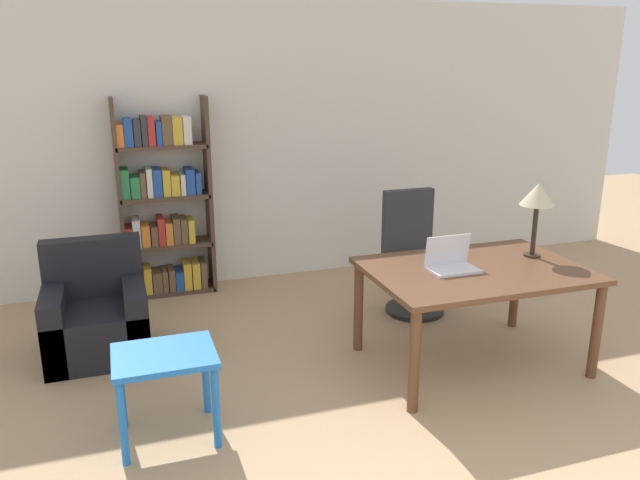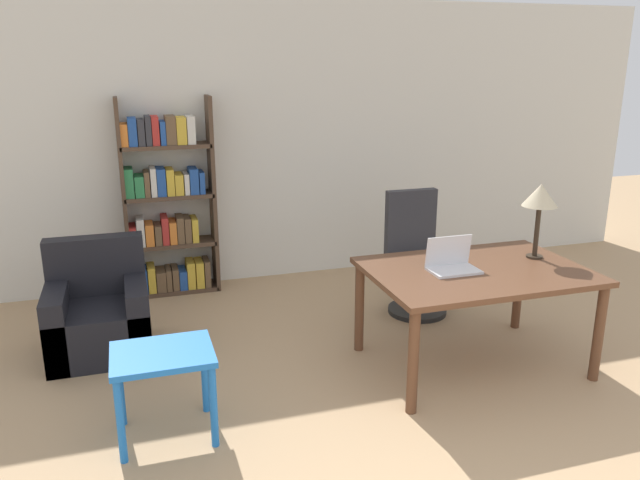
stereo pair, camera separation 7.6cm
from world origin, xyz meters
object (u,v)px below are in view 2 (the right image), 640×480
laptop (452,263)px  table_lamp (540,198)px  side_table_blue (163,367)px  office_chair (415,258)px  desk (476,280)px  armchair (99,317)px  bookshelf (167,207)px

laptop → table_lamp: bearing=6.1°
table_lamp → side_table_blue: bearing=-172.6°
laptop → office_chair: size_ratio=0.32×
desk → table_lamp: (0.54, 0.10, 0.54)m
office_chair → armchair: size_ratio=1.26×
laptop → side_table_blue: size_ratio=0.59×
laptop → armchair: bearing=157.0°
table_lamp → bookshelf: bookshelf is taller
desk → bookshelf: 2.92m
laptop → bookshelf: size_ratio=0.19×
armchair → desk: bearing=-22.0°
desk → laptop: bearing=172.4°
office_chair → armchair: bearing=-179.4°
table_lamp → armchair: 3.38m
table_lamp → desk: bearing=-169.3°
office_chair → bookshelf: bearing=151.3°
side_table_blue → office_chair: bearing=30.5°
table_lamp → side_table_blue: size_ratio=0.96×
side_table_blue → armchair: armchair is taller
desk → armchair: (-2.57, 1.04, -0.37)m
armchair → laptop: bearing=-23.0°
bookshelf → armchair: bearing=-118.8°
desk → office_chair: (0.06, 1.07, -0.17)m
table_lamp → armchair: size_ratio=0.66×
desk → laptop: 0.23m
armchair → bookshelf: size_ratio=0.46×
side_table_blue → bookshelf: bookshelf is taller
armchair → bookshelf: 1.40m
office_chair → laptop: bearing=-103.1°
bookshelf → laptop: bearing=-50.4°
desk → armchair: size_ratio=1.80×
side_table_blue → bookshelf: 2.46m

